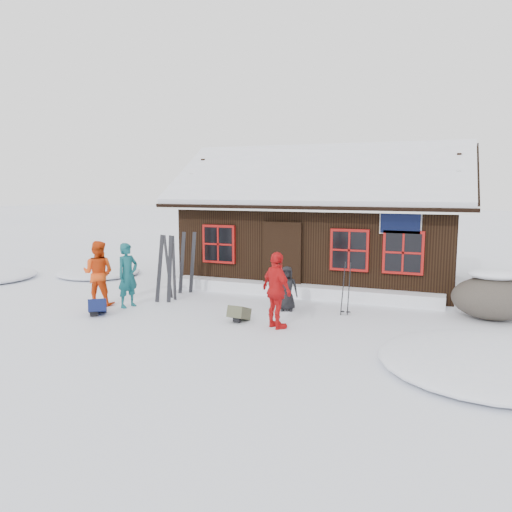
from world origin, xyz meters
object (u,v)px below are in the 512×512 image
(skier_orange_left, at_px, (98,273))
(ski_poles, at_px, (346,289))
(skier_teal, at_px, (128,275))
(ski_pair_left, at_px, (165,270))
(skier_crouched, at_px, (287,288))
(backpack_olive, at_px, (239,316))
(backpack_blue, at_px, (98,309))
(boulder, at_px, (493,297))
(skier_orange_right, at_px, (277,290))

(skier_orange_left, bearing_deg, ski_poles, 177.24)
(skier_teal, relative_size, ski_pair_left, 0.89)
(skier_orange_left, bearing_deg, skier_crouched, 179.78)
(skier_orange_left, xyz_separation_m, ski_poles, (6.16, 1.29, -0.21))
(ski_pair_left, distance_m, ski_poles, 4.74)
(skier_teal, height_order, backpack_olive, skier_teal)
(skier_crouched, relative_size, backpack_blue, 2.08)
(boulder, xyz_separation_m, backpack_blue, (-8.76, -2.99, -0.39))
(boulder, relative_size, backpack_olive, 3.64)
(ski_pair_left, xyz_separation_m, backpack_blue, (-0.82, -1.72, -0.73))
(skier_teal, distance_m, ski_pair_left, 0.98)
(ski_poles, bearing_deg, skier_crouched, -176.75)
(skier_orange_left, relative_size, ski_poles, 1.26)
(backpack_blue, bearing_deg, backpack_olive, -24.70)
(ski_pair_left, height_order, backpack_olive, ski_pair_left)
(skier_orange_right, bearing_deg, ski_poles, -88.57)
(skier_orange_left, xyz_separation_m, ski_pair_left, (1.45, 0.86, 0.04))
(skier_orange_left, height_order, ski_pair_left, ski_pair_left)
(skier_orange_right, distance_m, ski_poles, 2.03)
(skier_teal, relative_size, backpack_olive, 3.31)
(skier_orange_right, bearing_deg, skier_teal, 30.76)
(ski_poles, bearing_deg, skier_teal, -167.43)
(skier_orange_left, distance_m, backpack_olive, 4.08)
(backpack_blue, bearing_deg, ski_pair_left, 28.26)
(skier_orange_left, distance_m, backpack_blue, 1.27)
(skier_orange_right, bearing_deg, backpack_olive, 25.52)
(ski_poles, bearing_deg, skier_orange_left, -168.21)
(backpack_olive, bearing_deg, skier_orange_right, -7.33)
(skier_crouched, bearing_deg, skier_orange_right, -95.13)
(backpack_blue, distance_m, backpack_olive, 3.46)
(ski_pair_left, relative_size, backpack_blue, 3.47)
(skier_teal, distance_m, ski_poles, 5.46)
(boulder, xyz_separation_m, ski_poles, (-3.23, -0.84, 0.09))
(skier_orange_left, height_order, boulder, skier_orange_left)
(skier_crouched, height_order, backpack_olive, skier_crouched)
(skier_orange_right, height_order, ski_pair_left, ski_pair_left)
(skier_orange_left, xyz_separation_m, skier_orange_right, (4.99, -0.36, -0.00))
(boulder, distance_m, ski_pair_left, 8.05)
(boulder, relative_size, backpack_blue, 3.37)
(boulder, height_order, ski_pair_left, ski_pair_left)
(skier_orange_right, relative_size, boulder, 0.93)
(backpack_blue, bearing_deg, boulder, -17.55)
(skier_teal, distance_m, skier_crouched, 4.05)
(ski_poles, distance_m, backpack_blue, 5.95)
(ski_poles, distance_m, backpack_olive, 2.63)
(skier_teal, xyz_separation_m, skier_orange_right, (4.15, -0.46, 0.01))
(skier_teal, bearing_deg, skier_crouched, -58.62)
(boulder, bearing_deg, skier_teal, -166.68)
(boulder, relative_size, ski_pair_left, 0.97)
(skier_crouched, bearing_deg, backpack_olive, -132.05)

